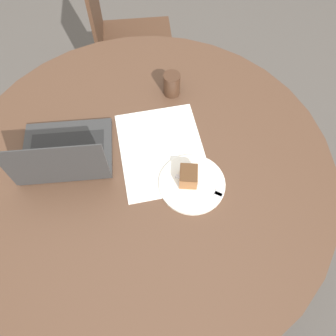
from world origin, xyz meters
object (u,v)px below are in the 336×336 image
at_px(coffee_glass, 172,84).
at_px(laptop, 65,153).
at_px(chair, 123,39).
at_px(plate, 192,184).

bearing_deg(coffee_glass, laptop, 87.26).
bearing_deg(chair, laptop, -11.80).
height_order(chair, laptop, laptop).
relative_size(plate, coffee_glass, 2.41).
bearing_deg(laptop, plate, -18.46).
bearing_deg(coffee_glass, chair, -20.34).
distance_m(plate, coffee_glass, 0.42).
bearing_deg(plate, coffee_glass, -33.60).
distance_m(plate, laptop, 0.45).
xyz_separation_m(chair, coffee_glass, (-0.67, 0.25, 0.32)).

